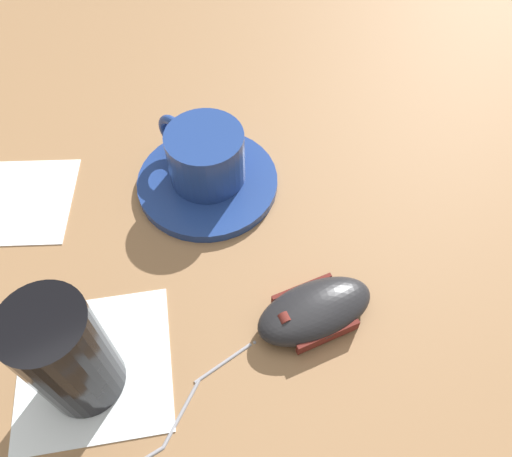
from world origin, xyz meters
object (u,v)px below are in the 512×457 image
coffee_cup (204,155)px  saucer (208,182)px  computer_mouse (315,311)px  drinking_glass (67,355)px

coffee_cup → saucer: bearing=-18.3°
computer_mouse → drinking_glass: (-0.04, -0.20, 0.05)m
saucer → drinking_glass: (0.15, -0.18, 0.06)m
saucer → computer_mouse: (0.19, 0.02, 0.01)m
saucer → drinking_glass: bearing=-50.1°
coffee_cup → computer_mouse: (0.19, 0.02, -0.03)m
saucer → coffee_cup: size_ratio=1.44×
drinking_glass → saucer: bearing=129.9°
saucer → drinking_glass: size_ratio=1.29×
computer_mouse → coffee_cup: bearing=-174.7°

